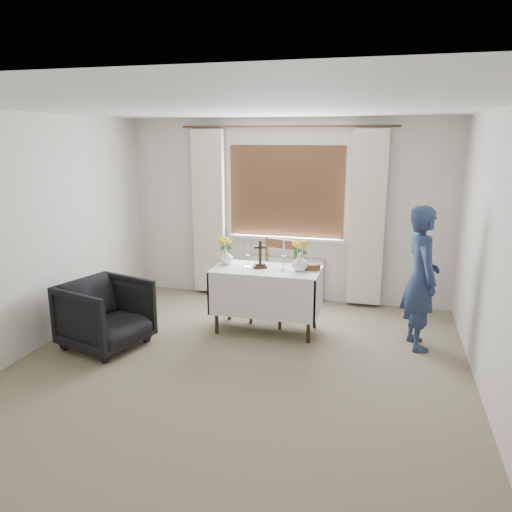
{
  "coord_description": "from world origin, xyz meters",
  "views": [
    {
      "loc": [
        1.35,
        -4.21,
        2.26
      ],
      "look_at": [
        -0.04,
        1.01,
        0.95
      ],
      "focal_mm": 35.0,
      "sensor_mm": 36.0,
      "label": 1
    }
  ],
  "objects": [
    {
      "name": "candlestick_right",
      "position": [
        0.24,
        1.2,
        0.94
      ],
      "size": [
        0.13,
        0.13,
        0.35
      ],
      "primitive_type": null,
      "rotation": [
        0.0,
        0.0,
        -0.41
      ],
      "color": "silver",
      "rests_on": "altar_table"
    },
    {
      "name": "candlestick_left",
      "position": [
        -0.19,
        1.22,
        0.91
      ],
      "size": [
        0.11,
        0.11,
        0.3
      ],
      "primitive_type": null,
      "rotation": [
        0.0,
        0.0,
        0.36
      ],
      "color": "silver",
      "rests_on": "altar_table"
    },
    {
      "name": "ground",
      "position": [
        0.0,
        0.0,
        0.0
      ],
      "size": [
        5.0,
        5.0,
        0.0
      ],
      "primitive_type": "plane",
      "color": "#9B8F6B",
      "rests_on": "ground"
    },
    {
      "name": "armchair",
      "position": [
        -1.55,
        0.31,
        0.37
      ],
      "size": [
        1.0,
        0.99,
        0.74
      ],
      "primitive_type": "imported",
      "rotation": [
        0.0,
        0.0,
        1.29
      ],
      "color": "black",
      "rests_on": "ground"
    },
    {
      "name": "wooden_chair",
      "position": [
        0.04,
        1.54,
        0.51
      ],
      "size": [
        0.58,
        0.58,
        1.02
      ],
      "primitive_type": null,
      "rotation": [
        0.0,
        0.0,
        -0.26
      ],
      "color": "brown",
      "rests_on": "ground"
    },
    {
      "name": "person",
      "position": [
        1.74,
        1.19,
        0.78
      ],
      "size": [
        0.51,
        0.65,
        1.56
      ],
      "primitive_type": "imported",
      "rotation": [
        0.0,
        0.0,
        1.83
      ],
      "color": "navy",
      "rests_on": "ground"
    },
    {
      "name": "wicker_basket",
      "position": [
        0.55,
        1.32,
        0.8
      ],
      "size": [
        0.24,
        0.24,
        0.07
      ],
      "primitive_type": "cylinder",
      "rotation": [
        0.0,
        0.0,
        -0.31
      ],
      "color": "brown",
      "rests_on": "altar_table"
    },
    {
      "name": "radiator",
      "position": [
        0.0,
        2.42,
        0.3
      ],
      "size": [
        1.1,
        0.1,
        0.6
      ],
      "primitive_type": "cube",
      "color": "silver",
      "rests_on": "ground"
    },
    {
      "name": "flower_vase_left",
      "position": [
        -0.49,
        1.29,
        0.85
      ],
      "size": [
        0.21,
        0.21,
        0.18
      ],
      "primitive_type": "imported",
      "rotation": [
        0.0,
        0.0,
        0.26
      ],
      "color": "white",
      "rests_on": "altar_table"
    },
    {
      "name": "altar_table",
      "position": [
        0.04,
        1.21,
        0.38
      ],
      "size": [
        1.24,
        0.64,
        0.76
      ],
      "primitive_type": "cube",
      "color": "white",
      "rests_on": "ground"
    },
    {
      "name": "flower_vase_right",
      "position": [
        0.42,
        1.22,
        0.86
      ],
      "size": [
        0.22,
        0.22,
        0.19
      ],
      "primitive_type": "imported",
      "rotation": [
        0.0,
        0.0,
        -0.25
      ],
      "color": "white",
      "rests_on": "altar_table"
    },
    {
      "name": "wooden_cross",
      "position": [
        -0.05,
        1.23,
        0.93
      ],
      "size": [
        0.18,
        0.16,
        0.33
      ],
      "primitive_type": null,
      "rotation": [
        0.0,
        0.0,
        0.42
      ],
      "color": "black",
      "rests_on": "altar_table"
    }
  ]
}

